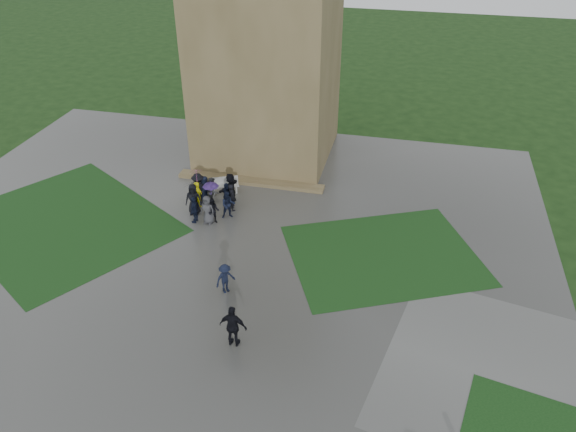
% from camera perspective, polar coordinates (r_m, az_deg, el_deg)
% --- Properties ---
extents(ground, '(120.00, 120.00, 0.00)m').
position_cam_1_polar(ground, '(26.00, -10.47, -7.79)').
color(ground, black).
extents(plaza, '(34.00, 34.00, 0.02)m').
position_cam_1_polar(plaza, '(27.41, -8.91, -5.18)').
color(plaza, '#3B3B39').
rests_on(plaza, ground).
extents(lawn_inset_left, '(14.10, 13.46, 0.01)m').
position_cam_1_polar(lawn_inset_left, '(32.55, -21.73, -0.68)').
color(lawn_inset_left, black).
rests_on(lawn_inset_left, plaza).
extents(lawn_inset_right, '(11.12, 10.15, 0.01)m').
position_cam_1_polar(lawn_inset_right, '(28.27, 9.66, -3.92)').
color(lawn_inset_right, black).
rests_on(lawn_inset_right, plaza).
extents(tower, '(8.00, 8.00, 18.00)m').
position_cam_1_polar(tower, '(34.96, -2.22, 19.89)').
color(tower, brown).
rests_on(tower, ground).
extents(tower_plinth, '(9.00, 0.80, 0.22)m').
position_cam_1_polar(tower_plinth, '(34.12, -3.83, 3.55)').
color(tower_plinth, brown).
rests_on(tower_plinth, plaza).
extents(bench, '(1.69, 1.13, 0.94)m').
position_cam_1_polar(bench, '(33.09, -6.45, 3.16)').
color(bench, '#A9A9A4').
rests_on(bench, plaza).
extents(visitor_cluster, '(3.22, 3.81, 2.45)m').
position_cam_1_polar(visitor_cluster, '(31.13, -7.95, 2.20)').
color(visitor_cluster, black).
rests_on(visitor_cluster, plaza).
extents(pedestrian_mid, '(1.00, 1.05, 1.48)m').
position_cam_1_polar(pedestrian_mid, '(25.36, -6.39, -6.33)').
color(pedestrian_mid, black).
rests_on(pedestrian_mid, plaza).
extents(pedestrian_near, '(1.17, 0.71, 1.94)m').
position_cam_1_polar(pedestrian_near, '(22.68, -5.59, -11.10)').
color(pedestrian_near, black).
rests_on(pedestrian_near, plaza).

